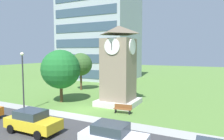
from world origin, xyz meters
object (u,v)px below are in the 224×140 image
park_bench (123,109)px  parked_car_yellow (33,121)px  tree_streetside (61,69)px  tree_by_building (81,64)px  street_lamp (23,75)px  parked_car_white (113,137)px  clock_tower (119,70)px

park_bench → parked_car_yellow: 8.58m
park_bench → tree_streetside: 9.38m
tree_streetside → tree_by_building: tree_streetside is taller
tree_streetside → parked_car_yellow: (4.41, -8.49, -3.17)m
park_bench → tree_by_building: (-11.27, 8.99, 3.68)m
street_lamp → parked_car_yellow: bearing=-34.9°
tree_by_building → parked_car_white: bearing=-49.9°
park_bench → parked_car_white: (2.54, -7.40, 0.40)m
parked_car_white → street_lamp: bearing=163.3°
parked_car_white → tree_by_building: bearing=130.1°
tree_streetside → tree_by_building: 8.40m
street_lamp → tree_streetside: 4.91m
street_lamp → parked_car_yellow: (5.23, -3.65, -2.89)m
street_lamp → tree_by_building: street_lamp is taller
clock_tower → park_bench: 5.02m
street_lamp → parked_car_white: size_ratio=1.46×
park_bench → parked_car_white: bearing=-71.1°
tree_by_building → tree_streetside: bearing=-71.6°
park_bench → street_lamp: bearing=-158.0°
street_lamp → tree_by_building: 12.94m
tree_by_building → parked_car_white: size_ratio=1.44×
tree_streetside → tree_by_building: size_ratio=1.07×
tree_by_building → parked_car_white: tree_by_building is taller
clock_tower → park_bench: bearing=-58.4°
clock_tower → street_lamp: bearing=-137.9°
tree_streetside → parked_car_white: bearing=-37.1°
clock_tower → tree_by_building: size_ratio=1.52×
park_bench → tree_by_building: bearing=141.4°
clock_tower → tree_streetside: (-6.76, -2.00, 0.01)m
tree_streetside → tree_by_building: (-2.65, 7.97, 0.11)m
park_bench → street_lamp: (-9.44, -3.82, 3.29)m
park_bench → parked_car_yellow: parked_car_yellow is taller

